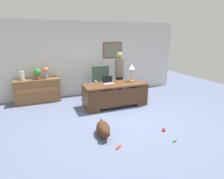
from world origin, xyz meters
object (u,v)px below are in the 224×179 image
object	(u,v)px
credenza	(38,91)
desk_lamp	(132,68)
desk	(115,94)
dog_toy_ball	(164,129)
dog_lying	(103,129)
dog_toy_plush	(175,140)
armchair	(102,84)
vase_with_flowers	(46,71)
vase_empty	(22,76)
dog_toy_bone	(119,147)
laptop	(108,82)
person_standing	(119,75)
potted_plant	(37,73)

from	to	relation	value
credenza	desk_lamp	bearing A→B (deg)	-22.46
desk	dog_toy_ball	distance (m)	2.08
dog_lying	dog_toy_plush	size ratio (longest dim) A/B	5.49
armchair	desk_lamp	world-z (taller)	desk_lamp
vase_with_flowers	vase_empty	xyz separation A→B (m)	(-0.74, 0.00, -0.10)
dog_toy_bone	laptop	bearing A→B (deg)	74.18
credenza	dog_lying	world-z (taller)	credenza
dog_toy_bone	dog_toy_plush	bearing A→B (deg)	-10.86
desk	desk_lamp	distance (m)	1.01
dog_toy_bone	vase_empty	bearing A→B (deg)	117.38
credenza	vase_with_flowers	xyz separation A→B (m)	(0.32, 0.00, 0.64)
credenza	laptop	world-z (taller)	laptop
dog_toy_plush	desk_lamp	bearing A→B (deg)	84.00
credenza	dog_toy_plush	distance (m)	4.65
dog_toy_plush	dog_toy_ball	bearing A→B (deg)	82.66
dog_lying	desk_lamp	world-z (taller)	desk_lamp
desk_lamp	desk	bearing A→B (deg)	-169.05
dog_toy_ball	armchair	bearing A→B (deg)	100.52
vase_with_flowers	dog_toy_plush	distance (m)	4.57
armchair	person_standing	size ratio (longest dim) A/B	0.70
armchair	person_standing	world-z (taller)	person_standing
potted_plant	dog_toy_bone	xyz separation A→B (m)	(1.38, -3.57, -0.97)
dog_lying	dog_toy_bone	bearing A→B (deg)	-78.32
dog_lying	potted_plant	bearing A→B (deg)	112.92
credenza	potted_plant	size ratio (longest dim) A/B	3.98
desk	dog_toy_plush	xyz separation A→B (m)	(0.36, -2.47, -0.38)
vase_with_flowers	dog_toy_ball	world-z (taller)	vase_with_flowers
vase_empty	dog_toy_bone	bearing A→B (deg)	-62.62
dog_toy_bone	dog_toy_plush	world-z (taller)	same
armchair	vase_empty	size ratio (longest dim) A/B	3.80
armchair	vase_with_flowers	distance (m)	1.96
desk	dog_toy_ball	xyz separation A→B (m)	(0.42, -2.00, -0.36)
desk_lamp	vase_with_flowers	distance (m)	2.87
desk	desk_lamp	bearing A→B (deg)	10.95
person_standing	potted_plant	size ratio (longest dim) A/B	4.59
person_standing	dog_toy_bone	distance (m)	3.34
armchair	laptop	distance (m)	0.85
desk	vase_with_flowers	xyz separation A→B (m)	(-1.97, 1.33, 0.64)
desk	potted_plant	size ratio (longest dim) A/B	5.52
vase_with_flowers	credenza	bearing A→B (deg)	-179.76
laptop	dog_toy_ball	size ratio (longest dim) A/B	3.75
armchair	potted_plant	world-z (taller)	armchair
armchair	vase_empty	xyz separation A→B (m)	(-2.59, 0.40, 0.44)
laptop	dog_lying	bearing A→B (deg)	-114.10
vase_with_flowers	dog_toy_ball	xyz separation A→B (m)	(2.39, -3.33, -1.00)
person_standing	vase_with_flowers	distance (m)	2.52
laptop	vase_empty	world-z (taller)	vase_empty
dog_toy_plush	armchair	bearing A→B (deg)	98.09
desk_lamp	dog_toy_plush	xyz separation A→B (m)	(-0.27, -2.59, -1.16)
person_standing	dog_lying	xyz separation A→B (m)	(-1.45, -2.36, -0.70)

